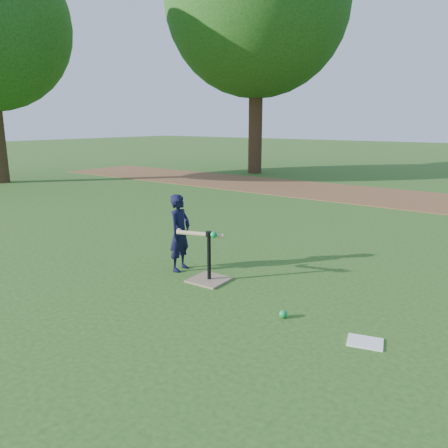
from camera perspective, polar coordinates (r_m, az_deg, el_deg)
The scene contains 8 objects.
ground at distance 5.12m, azimuth -0.47°, elevation -8.34°, with size 80.00×80.00×0.00m, color #285116.
dirt_strip at distance 11.80m, azimuth 22.21°, elevation 3.11°, with size 24.00×3.00×0.01m, color brown.
child at distance 5.60m, azimuth -5.78°, elevation -1.15°, with size 0.36×0.24×0.99m, color black.
wiffle_ball_ground at distance 4.41m, azimuth 7.74°, elevation -11.58°, with size 0.08×0.08×0.08m, color #0D9743.
clipboard at distance 4.13m, azimuth 17.95°, elevation -14.46°, with size 0.30×0.23×0.01m, color white.
batting_tee at distance 5.30m, azimuth -1.95°, elevation -6.29°, with size 0.45×0.45×0.61m.
swing_action at distance 5.22m, azimuth -3.09°, elevation -1.28°, with size 0.63×0.23×0.09m.
tree_left at distance 16.88m, azimuth 4.37°, elevation 26.87°, with size 6.40×6.40×9.08m.
Camera 1 is at (2.88, -3.78, 1.88)m, focal length 35.00 mm.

